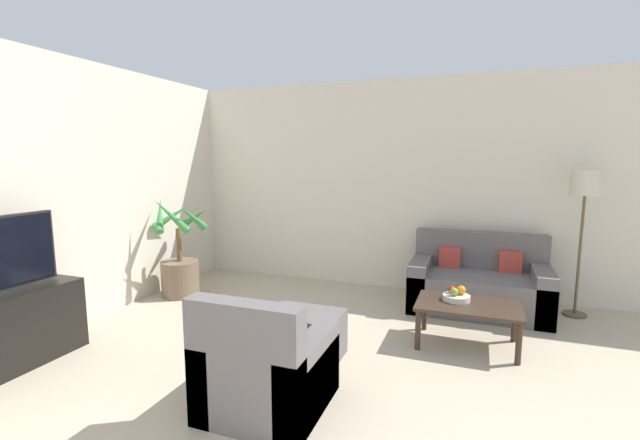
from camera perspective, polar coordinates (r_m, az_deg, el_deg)
wall_back at (r=5.57m, az=17.36°, el=4.20°), size 8.64×0.06×2.70m
wall_left at (r=4.67m, az=-35.09°, el=2.39°), size 0.06×7.38×2.70m
potted_palm at (r=5.63m, az=-18.18°, el=-5.63°), size 0.72×0.71×1.26m
sofa_loveseat at (r=5.21m, az=20.33°, el=-8.14°), size 1.47×0.84×0.85m
floor_lamp at (r=5.29m, az=31.83°, el=3.01°), size 0.29×0.29×1.59m
coffee_table at (r=4.19m, az=19.14°, el=-11.21°), size 0.91×0.58×0.39m
fruit_bowl at (r=4.23m, az=17.72°, el=-9.84°), size 0.25×0.25×0.05m
apple_red at (r=4.26m, az=17.15°, el=-8.84°), size 0.07×0.07×0.07m
apple_green at (r=4.18m, az=17.44°, el=-9.13°), size 0.07×0.07×0.07m
orange_fruit at (r=4.24m, az=18.32°, el=-8.86°), size 0.08×0.08×0.08m
armchair at (r=3.09m, az=-7.18°, el=-19.27°), size 0.76×0.79×0.85m
ottoman at (r=3.82m, az=-1.96°, el=-14.99°), size 0.62×0.45×0.40m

